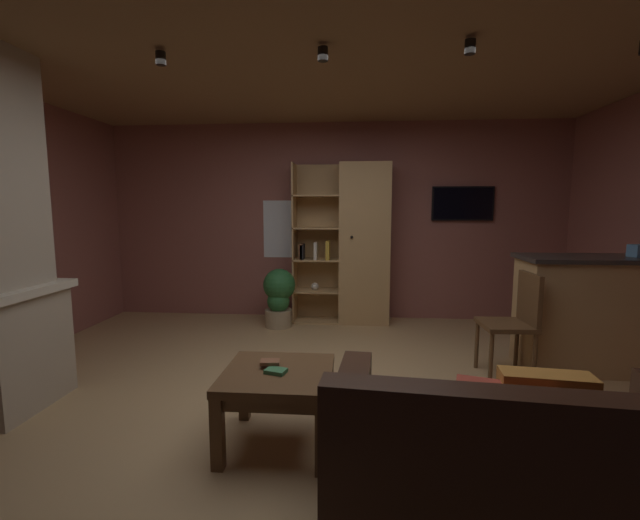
{
  "coord_description": "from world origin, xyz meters",
  "views": [
    {
      "loc": [
        0.28,
        -3.03,
        1.48
      ],
      "look_at": [
        0.0,
        0.4,
        1.05
      ],
      "focal_mm": 23.71,
      "sensor_mm": 36.0,
      "label": 1
    }
  ],
  "objects_px": {
    "dining_chair": "(516,317)",
    "bookshelf_cabinet": "(358,245)",
    "table_book_0": "(276,371)",
    "tissue_box": "(638,251)",
    "coffee_table": "(278,384)",
    "potted_floor_plant": "(279,295)",
    "kitchen_bar_counter": "(605,314)",
    "leather_couch": "(518,481)",
    "wall_mounted_tv": "(463,204)",
    "table_book_1": "(270,362)"
  },
  "relations": [
    {
      "from": "tissue_box",
      "to": "dining_chair",
      "type": "bearing_deg",
      "value": -170.14
    },
    {
      "from": "leather_couch",
      "to": "coffee_table",
      "type": "relative_size",
      "value": 2.52
    },
    {
      "from": "dining_chair",
      "to": "coffee_table",
      "type": "bearing_deg",
      "value": -146.55
    },
    {
      "from": "dining_chair",
      "to": "bookshelf_cabinet",
      "type": "bearing_deg",
      "value": 129.03
    },
    {
      "from": "dining_chair",
      "to": "tissue_box",
      "type": "bearing_deg",
      "value": 9.86
    },
    {
      "from": "tissue_box",
      "to": "coffee_table",
      "type": "height_order",
      "value": "tissue_box"
    },
    {
      "from": "coffee_table",
      "to": "wall_mounted_tv",
      "type": "bearing_deg",
      "value": 59.52
    },
    {
      "from": "table_book_0",
      "to": "dining_chair",
      "type": "relative_size",
      "value": 0.13
    },
    {
      "from": "dining_chair",
      "to": "leather_couch",
      "type": "bearing_deg",
      "value": -109.38
    },
    {
      "from": "leather_couch",
      "to": "table_book_0",
      "type": "bearing_deg",
      "value": 150.51
    },
    {
      "from": "coffee_table",
      "to": "potted_floor_plant",
      "type": "height_order",
      "value": "potted_floor_plant"
    },
    {
      "from": "kitchen_bar_counter",
      "to": "tissue_box",
      "type": "distance_m",
      "value": 0.61
    },
    {
      "from": "table_book_0",
      "to": "table_book_1",
      "type": "bearing_deg",
      "value": 120.78
    },
    {
      "from": "kitchen_bar_counter",
      "to": "coffee_table",
      "type": "distance_m",
      "value": 3.1
    },
    {
      "from": "potted_floor_plant",
      "to": "coffee_table",
      "type": "bearing_deg",
      "value": -79.87
    },
    {
      "from": "kitchen_bar_counter",
      "to": "table_book_0",
      "type": "xyz_separation_m",
      "value": [
        -2.74,
        -1.49,
        -0.04
      ]
    },
    {
      "from": "bookshelf_cabinet",
      "to": "wall_mounted_tv",
      "type": "bearing_deg",
      "value": 8.92
    },
    {
      "from": "kitchen_bar_counter",
      "to": "potted_floor_plant",
      "type": "xyz_separation_m",
      "value": [
        -3.2,
        1.15,
        -0.13
      ]
    },
    {
      "from": "table_book_0",
      "to": "leather_couch",
      "type": "bearing_deg",
      "value": -29.49
    },
    {
      "from": "kitchen_bar_counter",
      "to": "coffee_table",
      "type": "relative_size",
      "value": 2.26
    },
    {
      "from": "tissue_box",
      "to": "coffee_table",
      "type": "bearing_deg",
      "value": -154.22
    },
    {
      "from": "kitchen_bar_counter",
      "to": "dining_chair",
      "type": "relative_size",
      "value": 1.64
    },
    {
      "from": "bookshelf_cabinet",
      "to": "table_book_0",
      "type": "xyz_separation_m",
      "value": [
        -0.51,
        -2.96,
        -0.52
      ]
    },
    {
      "from": "table_book_1",
      "to": "wall_mounted_tv",
      "type": "relative_size",
      "value": 0.16
    },
    {
      "from": "table_book_0",
      "to": "bookshelf_cabinet",
      "type": "bearing_deg",
      "value": 80.29
    },
    {
      "from": "wall_mounted_tv",
      "to": "table_book_0",
      "type": "bearing_deg",
      "value": -120.23
    },
    {
      "from": "leather_couch",
      "to": "coffee_table",
      "type": "xyz_separation_m",
      "value": [
        -1.18,
        0.71,
        0.09
      ]
    },
    {
      "from": "tissue_box",
      "to": "leather_couch",
      "type": "relative_size",
      "value": 0.07
    },
    {
      "from": "table_book_1",
      "to": "kitchen_bar_counter",
      "type": "bearing_deg",
      "value": 26.65
    },
    {
      "from": "tissue_box",
      "to": "wall_mounted_tv",
      "type": "bearing_deg",
      "value": 122.71
    },
    {
      "from": "bookshelf_cabinet",
      "to": "tissue_box",
      "type": "xyz_separation_m",
      "value": [
        2.44,
        -1.5,
        0.1
      ]
    },
    {
      "from": "kitchen_bar_counter",
      "to": "potted_floor_plant",
      "type": "relative_size",
      "value": 2.07
    },
    {
      "from": "kitchen_bar_counter",
      "to": "leather_couch",
      "type": "bearing_deg",
      "value": -125.55
    },
    {
      "from": "table_book_0",
      "to": "wall_mounted_tv",
      "type": "distance_m",
      "value": 3.82
    },
    {
      "from": "bookshelf_cabinet",
      "to": "leather_couch",
      "type": "bearing_deg",
      "value": -79.36
    },
    {
      "from": "table_book_0",
      "to": "dining_chair",
      "type": "bearing_deg",
      "value": 34.21
    },
    {
      "from": "tissue_box",
      "to": "wall_mounted_tv",
      "type": "relative_size",
      "value": 0.15
    },
    {
      "from": "kitchen_bar_counter",
      "to": "table_book_0",
      "type": "relative_size",
      "value": 12.18
    },
    {
      "from": "kitchen_bar_counter",
      "to": "table_book_0",
      "type": "distance_m",
      "value": 3.12
    },
    {
      "from": "leather_couch",
      "to": "table_book_1",
      "type": "bearing_deg",
      "value": 148.46
    },
    {
      "from": "leather_couch",
      "to": "table_book_1",
      "type": "distance_m",
      "value": 1.47
    },
    {
      "from": "table_book_0",
      "to": "table_book_1",
      "type": "distance_m",
      "value": 0.11
    },
    {
      "from": "bookshelf_cabinet",
      "to": "wall_mounted_tv",
      "type": "distance_m",
      "value": 1.46
    },
    {
      "from": "dining_chair",
      "to": "table_book_1",
      "type": "bearing_deg",
      "value": -148.46
    },
    {
      "from": "tissue_box",
      "to": "coffee_table",
      "type": "xyz_separation_m",
      "value": [
        -2.94,
        -1.42,
        -0.71
      ]
    },
    {
      "from": "tissue_box",
      "to": "dining_chair",
      "type": "relative_size",
      "value": 0.13
    },
    {
      "from": "tissue_box",
      "to": "table_book_1",
      "type": "bearing_deg",
      "value": -155.47
    },
    {
      "from": "bookshelf_cabinet",
      "to": "tissue_box",
      "type": "height_order",
      "value": "bookshelf_cabinet"
    },
    {
      "from": "coffee_table",
      "to": "wall_mounted_tv",
      "type": "xyz_separation_m",
      "value": [
        1.84,
        3.13,
        1.14
      ]
    },
    {
      "from": "kitchen_bar_counter",
      "to": "leather_couch",
      "type": "height_order",
      "value": "kitchen_bar_counter"
    }
  ]
}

